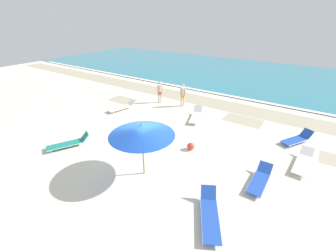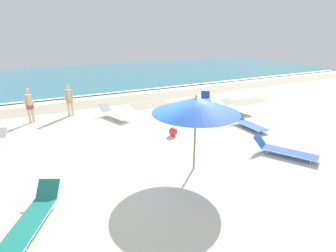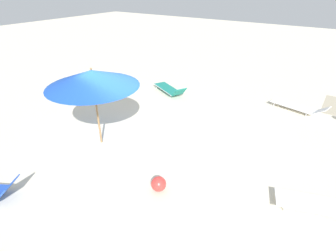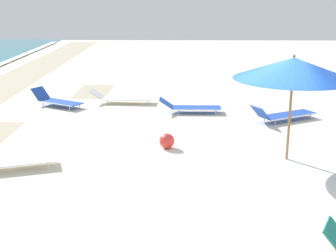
{
  "view_description": "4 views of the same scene",
  "coord_description": "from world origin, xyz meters",
  "views": [
    {
      "loc": [
        6.31,
        -7.08,
        6.52
      ],
      "look_at": [
        0.25,
        1.91,
        1.1
      ],
      "focal_mm": 24.0,
      "sensor_mm": 36.0,
      "label": 1
    },
    {
      "loc": [
        -3.56,
        -7.5,
        4.4
      ],
      "look_at": [
        0.73,
        0.87,
        0.99
      ],
      "focal_mm": 28.0,
      "sensor_mm": 36.0,
      "label": 2
    },
    {
      "loc": [
        5.73,
        5.15,
        4.78
      ],
      "look_at": [
        0.0,
        1.27,
        0.91
      ],
      "focal_mm": 28.0,
      "sensor_mm": 36.0,
      "label": 3
    },
    {
      "loc": [
        -10.0,
        1.86,
        3.94
      ],
      "look_at": [
        0.75,
        2.03,
        0.85
      ],
      "focal_mm": 50.0,
      "sensor_mm": 36.0,
      "label": 4
    }
  ],
  "objects": [
    {
      "name": "beach_umbrella",
      "position": [
        0.82,
        -0.88,
        2.23
      ],
      "size": [
        2.79,
        2.79,
        2.55
      ],
      "color": "#9E7547",
      "rests_on": "ground_plane"
    },
    {
      "name": "beach_ball",
      "position": [
        1.61,
        2.07,
        0.2
      ],
      "size": [
        0.39,
        0.39,
        0.39
      ],
      "color": "red",
      "rests_on": "ground_plane"
    },
    {
      "name": "sun_lounger_beside_umbrella",
      "position": [
        -0.0,
        5.76,
        0.22
      ],
      "size": [
        1.27,
        2.28,
        0.61
      ],
      "rotation": [
        0.0,
        0.0,
        0.32
      ],
      "color": "white",
      "rests_on": "ground_plane"
    },
    {
      "name": "sun_lounger_mid_beach_pair_b",
      "position": [
        -5.43,
        4.11,
        0.21
      ],
      "size": [
        1.09,
        2.29,
        0.5
      ],
      "rotation": [
        0.0,
        0.0,
        -0.23
      ],
      "color": "white",
      "rests_on": "ground_plane"
    },
    {
      "name": "ground_plane",
      "position": [
        0.0,
        0.01,
        -0.08
      ],
      "size": [
        60.0,
        60.0,
        0.16
      ],
      "color": "beige"
    },
    {
      "name": "sun_lounger_near_water_right",
      "position": [
        -4.07,
        -1.37,
        0.22
      ],
      "size": [
        1.53,
        2.23,
        0.59
      ],
      "rotation": [
        0.0,
        0.0,
        -0.47
      ],
      "color": "#1E8475",
      "rests_on": "ground_plane"
    }
  ]
}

